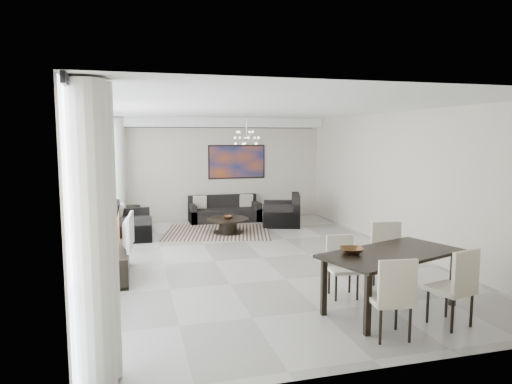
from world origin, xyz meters
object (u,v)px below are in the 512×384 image
object	(u,v)px
sofa_main	(224,213)
tv_console	(115,263)
coffee_table	(228,225)
dining_table	(391,258)
television	(124,232)

from	to	relation	value
sofa_main	tv_console	size ratio (longest dim) A/B	1.26
coffee_table	sofa_main	distance (m)	1.64
coffee_table	dining_table	bearing A→B (deg)	-78.48
sofa_main	tv_console	distance (m)	5.41
television	dining_table	bearing A→B (deg)	-121.70
tv_console	television	bearing A→B (deg)	13.89
coffee_table	tv_console	size ratio (longest dim) A/B	0.67
sofa_main	coffee_table	bearing A→B (deg)	-98.28
television	coffee_table	bearing A→B (deg)	-34.65
tv_console	television	xyz separation A→B (m)	(0.16, 0.04, 0.53)
coffee_table	television	bearing A→B (deg)	-128.97
coffee_table	sofa_main	world-z (taller)	sofa_main
coffee_table	sofa_main	size ratio (longest dim) A/B	0.53
coffee_table	sofa_main	xyz separation A→B (m)	(0.24, 1.62, 0.04)
television	dining_table	distance (m)	4.37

